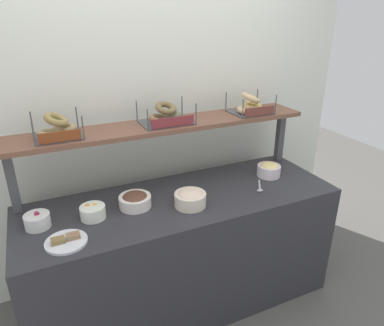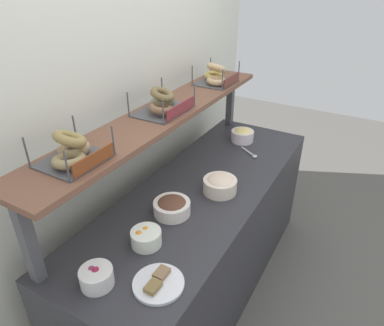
# 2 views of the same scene
# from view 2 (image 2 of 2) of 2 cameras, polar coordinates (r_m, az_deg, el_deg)

# --- Properties ---
(ground_plane) EXTENTS (8.00, 8.00, 0.00)m
(ground_plane) POSITION_cam_2_polar(r_m,az_deg,el_deg) (2.66, 1.50, -19.38)
(ground_plane) COLOR #595651
(back_wall) EXTENTS (3.25, 0.06, 2.40)m
(back_wall) POSITION_cam_2_polar(r_m,az_deg,el_deg) (2.22, -10.79, 7.64)
(back_wall) COLOR white
(back_wall) RESTS_ON ground_plane
(deli_counter) EXTENTS (2.05, 0.70, 0.85)m
(deli_counter) POSITION_cam_2_polar(r_m,az_deg,el_deg) (2.36, 1.63, -12.59)
(deli_counter) COLOR #2D2D33
(deli_counter) RESTS_ON ground_plane
(shelf_riser_left) EXTENTS (0.05, 0.05, 0.40)m
(shelf_riser_left) POSITION_cam_2_polar(r_m,az_deg,el_deg) (1.56, -25.18, -11.79)
(shelf_riser_left) COLOR #4C4C51
(shelf_riser_left) RESTS_ON deli_counter
(shelf_riser_right) EXTENTS (0.05, 0.05, 0.40)m
(shelf_riser_right) POSITION_cam_2_polar(r_m,az_deg,el_deg) (2.90, 6.28, 10.11)
(shelf_riser_right) COLOR #4C4C51
(shelf_riser_right) RESTS_ON deli_counter
(upper_shelf) EXTENTS (2.01, 0.32, 0.03)m
(upper_shelf) POSITION_cam_2_polar(r_m,az_deg,el_deg) (2.03, -4.81, 7.99)
(upper_shelf) COLOR brown
(upper_shelf) RESTS_ON shelf_riser_left
(bowl_egg_salad) EXTENTS (0.17, 0.17, 0.10)m
(bowl_egg_salad) POSITION_cam_2_polar(r_m,az_deg,el_deg) (2.66, 8.27, 4.61)
(bowl_egg_salad) COLOR white
(bowl_egg_salad) RESTS_ON deli_counter
(bowl_chocolate_spread) EXTENTS (0.20, 0.20, 0.09)m
(bowl_chocolate_spread) POSITION_cam_2_polar(r_m,az_deg,el_deg) (1.87, -3.32, -7.12)
(bowl_chocolate_spread) COLOR white
(bowl_chocolate_spread) RESTS_ON deli_counter
(bowl_fruit_salad) EXTENTS (0.15, 0.15, 0.08)m
(bowl_fruit_salad) POSITION_cam_2_polar(r_m,az_deg,el_deg) (1.70, -7.63, -11.98)
(bowl_fruit_salad) COLOR white
(bowl_fruit_salad) RESTS_ON deli_counter
(bowl_potato_salad) EXTENTS (0.20, 0.20, 0.11)m
(bowl_potato_salad) POSITION_cam_2_polar(r_m,az_deg,el_deg) (2.03, 4.61, -3.47)
(bowl_potato_salad) COLOR #EEDDC7
(bowl_potato_salad) RESTS_ON deli_counter
(bowl_beet_salad) EXTENTS (0.14, 0.14, 0.09)m
(bowl_beet_salad) POSITION_cam_2_polar(r_m,az_deg,el_deg) (1.56, -15.38, -17.52)
(bowl_beet_salad) COLOR white
(bowl_beet_salad) RESTS_ON deli_counter
(serving_plate_white) EXTENTS (0.22, 0.22, 0.04)m
(serving_plate_white) POSITION_cam_2_polar(r_m,az_deg,el_deg) (1.54, -5.55, -18.97)
(serving_plate_white) COLOR white
(serving_plate_white) RESTS_ON deli_counter
(serving_spoon_near_plate) EXTENTS (0.11, 0.15, 0.01)m
(serving_spoon_near_plate) POSITION_cam_2_polar(r_m,az_deg,el_deg) (2.48, 9.71, 1.47)
(serving_spoon_near_plate) COLOR #B7B7BC
(serving_spoon_near_plate) RESTS_ON deli_counter
(bagel_basket_everything) EXTENTS (0.28, 0.25, 0.15)m
(bagel_basket_everything) POSITION_cam_2_polar(r_m,az_deg,el_deg) (1.55, -19.01, 1.81)
(bagel_basket_everything) COLOR #4C4C51
(bagel_basket_everything) RESTS_ON upper_shelf
(bagel_basket_poppy) EXTENTS (0.34, 0.25, 0.14)m
(bagel_basket_poppy) POSITION_cam_2_polar(r_m,az_deg,el_deg) (2.01, -4.77, 9.67)
(bagel_basket_poppy) COLOR #4C4C51
(bagel_basket_poppy) RESTS_ON upper_shelf
(bagel_basket_plain) EXTENTS (0.29, 0.25, 0.16)m
(bagel_basket_plain) POSITION_cam_2_polar(r_m,az_deg,el_deg) (2.54, 3.99, 13.97)
(bagel_basket_plain) COLOR #4C4C51
(bagel_basket_plain) RESTS_ON upper_shelf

